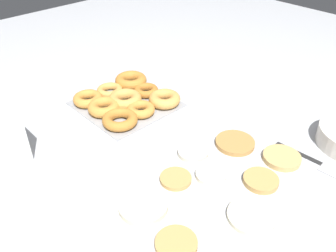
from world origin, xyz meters
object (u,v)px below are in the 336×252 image
(pancake_5, at_px, (251,216))
(pancake_3, at_px, (176,244))
(pancake_7, at_px, (193,153))
(donut_tray, at_px, (126,99))
(pancake_4, at_px, (143,205))
(spatula, at_px, (332,169))
(pancake_8, at_px, (176,179))
(pancake_2, at_px, (235,143))
(pancake_0, at_px, (211,175))
(pancake_1, at_px, (282,158))
(pancake_6, at_px, (261,180))

(pancake_5, bearing_deg, pancake_3, -19.43)
(pancake_7, height_order, donut_tray, donut_tray)
(pancake_5, bearing_deg, pancake_4, -50.20)
(spatula, bearing_deg, pancake_3, -106.83)
(pancake_7, xyz_separation_m, pancake_8, (0.11, 0.04, -0.00))
(pancake_2, relative_size, pancake_7, 1.34)
(pancake_8, height_order, donut_tray, donut_tray)
(pancake_3, relative_size, donut_tray, 0.30)
(pancake_0, xyz_separation_m, pancake_3, (0.21, 0.09, 0.00))
(pancake_1, bearing_deg, pancake_8, -27.98)
(pancake_1, height_order, pancake_8, pancake_1)
(pancake_7, height_order, pancake_8, pancake_7)
(pancake_4, bearing_deg, pancake_7, -166.43)
(pancake_5, distance_m, pancake_6, 0.12)
(pancake_5, relative_size, pancake_6, 1.23)
(pancake_2, relative_size, pancake_4, 0.96)
(pancake_4, height_order, pancake_7, pancake_4)
(donut_tray, bearing_deg, spatula, 106.98)
(pancake_8, bearing_deg, pancake_6, 134.58)
(pancake_2, xyz_separation_m, donut_tray, (0.09, -0.39, 0.01))
(pancake_2, distance_m, pancake_4, 0.35)
(pancake_3, distance_m, pancake_5, 0.19)
(pancake_6, bearing_deg, pancake_7, -77.28)
(pancake_4, height_order, spatula, pancake_4)
(pancake_3, height_order, pancake_4, pancake_4)
(pancake_3, bearing_deg, pancake_4, -98.03)
(pancake_4, bearing_deg, donut_tray, -122.97)
(pancake_1, xyz_separation_m, pancake_5, (0.23, 0.06, -0.00))
(pancake_7, bearing_deg, pancake_5, 74.61)
(pancake_8, xyz_separation_m, spatula, (-0.33, 0.25, -0.00))
(pancake_1, height_order, spatula, pancake_1)
(pancake_1, xyz_separation_m, pancake_7, (0.16, -0.18, -0.00))
(pancake_4, relative_size, donut_tray, 0.39)
(pancake_1, height_order, pancake_3, pancake_1)
(pancake_5, height_order, pancake_8, same)
(pancake_3, height_order, pancake_8, pancake_3)
(pancake_0, relative_size, pancake_8, 0.99)
(pancake_1, distance_m, pancake_2, 0.13)
(pancake_5, height_order, donut_tray, donut_tray)
(pancake_0, distance_m, pancake_5, 0.15)
(pancake_1, height_order, pancake_6, same)
(pancake_3, distance_m, pancake_4, 0.13)
(pancake_8, bearing_deg, pancake_4, 6.57)
(pancake_3, height_order, donut_tray, donut_tray)
(pancake_1, relative_size, pancake_3, 1.13)
(pancake_8, bearing_deg, pancake_3, 45.97)
(pancake_7, relative_size, donut_tray, 0.28)
(pancake_2, distance_m, pancake_6, 0.16)
(pancake_5, height_order, spatula, pancake_5)
(pancake_1, xyz_separation_m, donut_tray, (0.13, -0.52, 0.01))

